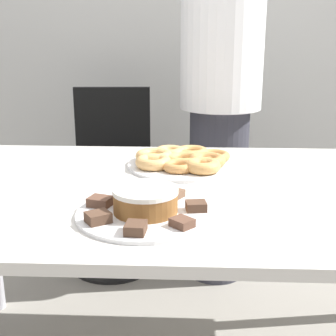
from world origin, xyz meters
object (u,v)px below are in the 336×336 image
object	(u,v)px
person_standing	(221,97)
plate_cake	(146,214)
office_chair_left	(112,182)
plate_donuts	(184,165)
frosted_cake	(145,200)

from	to	relation	value
person_standing	plate_cake	world-z (taller)	person_standing
office_chair_left	plate_donuts	world-z (taller)	office_chair_left
office_chair_left	frosted_cake	xyz separation A→B (m)	(0.29, -1.17, 0.34)
office_chair_left	plate_cake	bearing A→B (deg)	-80.10
plate_cake	plate_donuts	xyz separation A→B (m)	(0.09, 0.46, 0.00)
frosted_cake	person_standing	bearing A→B (deg)	76.57
person_standing	frosted_cake	distance (m)	1.09
plate_cake	plate_donuts	size ratio (longest dim) A/B	0.90
plate_donuts	plate_cake	bearing A→B (deg)	-101.39
person_standing	frosted_cake	xyz separation A→B (m)	(-0.25, -1.05, -0.12)
person_standing	plate_cake	distance (m)	1.09
office_chair_left	plate_donuts	bearing A→B (deg)	-65.67
office_chair_left	frosted_cake	size ratio (longest dim) A/B	5.44
person_standing	plate_donuts	distance (m)	0.63
person_standing	plate_cake	xyz separation A→B (m)	(-0.25, -1.05, -0.16)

